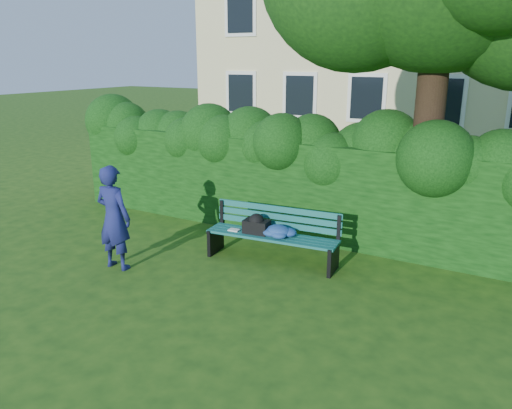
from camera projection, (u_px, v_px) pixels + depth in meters
The scene contains 4 objects.
ground at pixel (237, 271), 7.95m from camera, with size 80.00×80.00×0.00m, color #214713.
hedge at pixel (298, 187), 9.53m from camera, with size 10.00×1.00×1.80m.
park_bench at pixel (272, 232), 8.21m from camera, with size 2.24×0.77×0.89m.
man_reading at pixel (114, 218), 7.85m from camera, with size 0.62×0.40×1.69m, color navy.
Camera 1 is at (3.90, -6.21, 3.26)m, focal length 35.00 mm.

